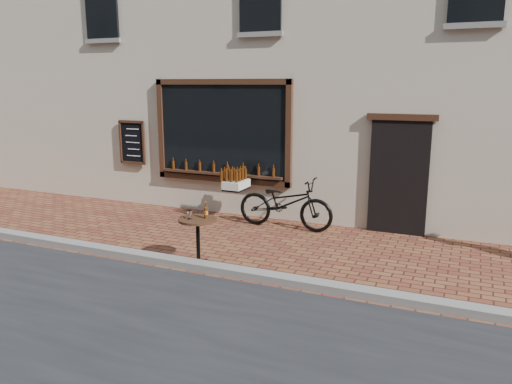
% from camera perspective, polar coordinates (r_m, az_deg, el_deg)
% --- Properties ---
extents(ground, '(90.00, 90.00, 0.00)m').
position_cam_1_polar(ground, '(7.58, -2.95, -10.02)').
color(ground, '#5E2A1E').
rests_on(ground, ground).
extents(kerb, '(90.00, 0.25, 0.12)m').
position_cam_1_polar(kerb, '(7.72, -2.29, -9.09)').
color(kerb, slate).
rests_on(kerb, ground).
extents(cargo_bicycle, '(2.37, 0.72, 1.12)m').
position_cam_1_polar(cargo_bicycle, '(10.06, 3.14, -1.17)').
color(cargo_bicycle, black).
rests_on(cargo_bicycle, ground).
extents(bistro_table, '(0.61, 0.61, 1.05)m').
position_cam_1_polar(bistro_table, '(8.02, -6.64, -4.57)').
color(bistro_table, black).
rests_on(bistro_table, ground).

